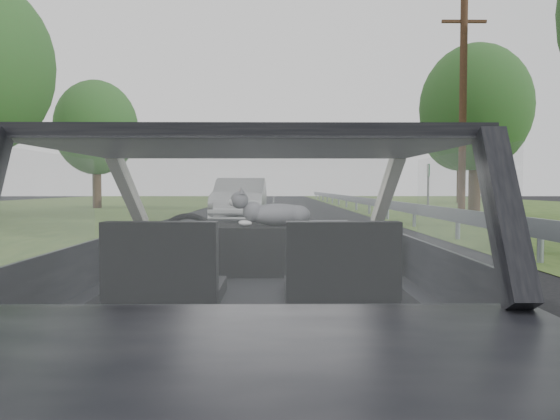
{
  "coord_description": "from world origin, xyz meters",
  "views": [
    {
      "loc": [
        0.1,
        -2.77,
        1.24
      ],
      "look_at": [
        0.13,
        0.58,
        1.1
      ],
      "focal_mm": 35.0,
      "sensor_mm": 36.0,
      "label": 1
    }
  ],
  "objects_px": {
    "cat": "(278,213)",
    "other_car": "(241,201)",
    "utility_pole": "(463,112)",
    "subject_car": "(255,288)",
    "highway_sign": "(428,190)"
  },
  "relations": [
    {
      "from": "subject_car",
      "to": "highway_sign",
      "type": "relative_size",
      "value": 1.83
    },
    {
      "from": "other_car",
      "to": "utility_pole",
      "type": "height_order",
      "value": "utility_pole"
    },
    {
      "from": "highway_sign",
      "to": "utility_pole",
      "type": "bearing_deg",
      "value": -78.81
    },
    {
      "from": "cat",
      "to": "utility_pole",
      "type": "bearing_deg",
      "value": 60.12
    },
    {
      "from": "cat",
      "to": "other_car",
      "type": "height_order",
      "value": "other_car"
    },
    {
      "from": "subject_car",
      "to": "highway_sign",
      "type": "distance_m",
      "value": 21.08
    },
    {
      "from": "subject_car",
      "to": "other_car",
      "type": "relative_size",
      "value": 0.85
    },
    {
      "from": "cat",
      "to": "highway_sign",
      "type": "bearing_deg",
      "value": 64.55
    },
    {
      "from": "cat",
      "to": "highway_sign",
      "type": "xyz_separation_m",
      "value": [
        6.42,
        19.42,
        0.02
      ]
    },
    {
      "from": "other_car",
      "to": "highway_sign",
      "type": "xyz_separation_m",
      "value": [
        7.61,
        4.21,
        0.32
      ]
    },
    {
      "from": "other_car",
      "to": "utility_pole",
      "type": "relative_size",
      "value": 0.61
    },
    {
      "from": "subject_car",
      "to": "utility_pole",
      "type": "bearing_deg",
      "value": 67.7
    },
    {
      "from": "other_car",
      "to": "subject_car",
      "type": "bearing_deg",
      "value": -85.25
    },
    {
      "from": "subject_car",
      "to": "cat",
      "type": "relative_size",
      "value": 7.54
    },
    {
      "from": "subject_car",
      "to": "utility_pole",
      "type": "height_order",
      "value": "utility_pole"
    }
  ]
}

